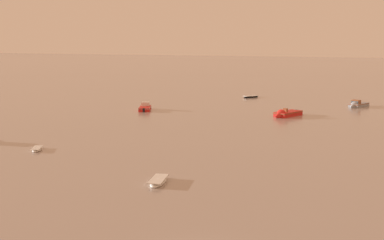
{
  "coord_description": "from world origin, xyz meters",
  "views": [
    {
      "loc": [
        10.99,
        -26.72,
        13.32
      ],
      "look_at": [
        -21.04,
        46.97,
        0.72
      ],
      "focal_mm": 47.46,
      "sensor_mm": 36.0,
      "label": 1
    }
  ],
  "objects_px": {
    "rowboat_moored_0": "(37,149)",
    "motorboat_moored_2": "(285,115)",
    "rowboat_moored_3": "(158,181)",
    "motorboat_moored_1": "(357,105)",
    "rowboat_moored_2": "(251,97)",
    "motorboat_moored_0": "(145,108)"
  },
  "relations": [
    {
      "from": "rowboat_moored_0",
      "to": "motorboat_moored_2",
      "type": "distance_m",
      "value": 45.14
    },
    {
      "from": "motorboat_moored_0",
      "to": "motorboat_moored_1",
      "type": "relative_size",
      "value": 0.99
    },
    {
      "from": "rowboat_moored_2",
      "to": "rowboat_moored_0",
      "type": "bearing_deg",
      "value": -151.8
    },
    {
      "from": "rowboat_moored_3",
      "to": "rowboat_moored_0",
      "type": "bearing_deg",
      "value": 57.35
    },
    {
      "from": "motorboat_moored_2",
      "to": "rowboat_moored_2",
      "type": "bearing_deg",
      "value": -130.84
    },
    {
      "from": "rowboat_moored_0",
      "to": "rowboat_moored_3",
      "type": "xyz_separation_m",
      "value": [
        20.37,
        -7.0,
        0.04
      ]
    },
    {
      "from": "motorboat_moored_0",
      "to": "rowboat_moored_2",
      "type": "relative_size",
      "value": 1.47
    },
    {
      "from": "motorboat_moored_2",
      "to": "rowboat_moored_3",
      "type": "relative_size",
      "value": 1.75
    },
    {
      "from": "motorboat_moored_0",
      "to": "rowboat_moored_2",
      "type": "height_order",
      "value": "motorboat_moored_0"
    },
    {
      "from": "rowboat_moored_0",
      "to": "motorboat_moored_1",
      "type": "bearing_deg",
      "value": -58.74
    },
    {
      "from": "motorboat_moored_1",
      "to": "rowboat_moored_2",
      "type": "height_order",
      "value": "motorboat_moored_1"
    },
    {
      "from": "rowboat_moored_2",
      "to": "motorboat_moored_1",
      "type": "bearing_deg",
      "value": -74.35
    },
    {
      "from": "rowboat_moored_2",
      "to": "rowboat_moored_3",
      "type": "height_order",
      "value": "rowboat_moored_2"
    },
    {
      "from": "rowboat_moored_3",
      "to": "motorboat_moored_2",
      "type": "bearing_deg",
      "value": -15.09
    },
    {
      "from": "rowboat_moored_2",
      "to": "rowboat_moored_3",
      "type": "xyz_separation_m",
      "value": [
        13.32,
        -73.66,
        -0.01
      ]
    },
    {
      "from": "motorboat_moored_1",
      "to": "rowboat_moored_2",
      "type": "xyz_separation_m",
      "value": [
        -24.79,
        8.34,
        -0.16
      ]
    },
    {
      "from": "rowboat_moored_2",
      "to": "rowboat_moored_3",
      "type": "bearing_deg",
      "value": -135.51
    },
    {
      "from": "motorboat_moored_1",
      "to": "motorboat_moored_2",
      "type": "bearing_deg",
      "value": -7.29
    },
    {
      "from": "motorboat_moored_1",
      "to": "rowboat_moored_2",
      "type": "relative_size",
      "value": 1.48
    },
    {
      "from": "rowboat_moored_0",
      "to": "motorboat_moored_2",
      "type": "xyz_separation_m",
      "value": [
        21.52,
        39.68,
        0.19
      ]
    },
    {
      "from": "motorboat_moored_1",
      "to": "motorboat_moored_2",
      "type": "height_order",
      "value": "motorboat_moored_1"
    },
    {
      "from": "motorboat_moored_2",
      "to": "rowboat_moored_3",
      "type": "distance_m",
      "value": 46.69
    }
  ]
}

